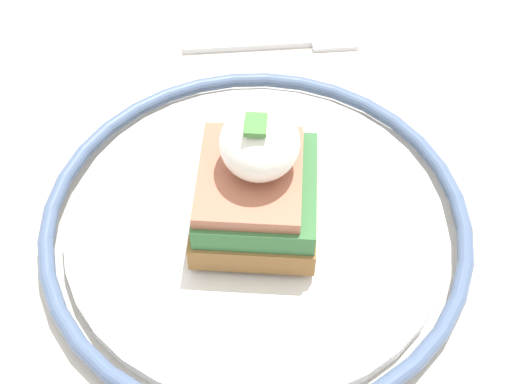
% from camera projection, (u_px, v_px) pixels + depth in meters
% --- Properties ---
extents(dining_table, '(1.01, 0.69, 0.77)m').
position_uv_depth(dining_table, '(196.00, 327.00, 0.56)').
color(dining_table, beige).
rests_on(dining_table, ground_plane).
extents(plate, '(0.27, 0.27, 0.02)m').
position_uv_depth(plate, '(256.00, 219.00, 0.45)').
color(plate, white).
rests_on(plate, dining_table).
extents(sandwich, '(0.08, 0.07, 0.08)m').
position_uv_depth(sandwich, '(257.00, 180.00, 0.42)').
color(sandwich, olive).
rests_on(sandwich, plate).
extents(fork, '(0.04, 0.14, 0.00)m').
position_uv_depth(fork, '(281.00, 43.00, 0.56)').
color(fork, silver).
rests_on(fork, dining_table).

